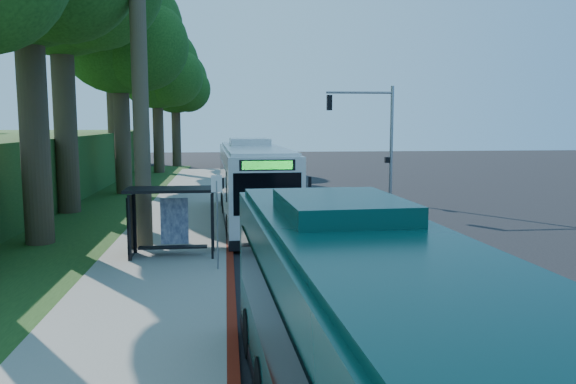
{
  "coord_description": "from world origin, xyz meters",
  "views": [
    {
      "loc": [
        -5.08,
        -22.91,
        4.84
      ],
      "look_at": [
        -2.44,
        1.0,
        1.85
      ],
      "focal_mm": 35.0,
      "sensor_mm": 36.0,
      "label": 1
    }
  ],
  "objects": [
    {
      "name": "ground",
      "position": [
        0.0,
        0.0,
        0.0
      ],
      "size": [
        140.0,
        140.0,
        0.0
      ],
      "primitive_type": "plane",
      "color": "black",
      "rests_on": "ground"
    },
    {
      "name": "sidewalk",
      "position": [
        -7.3,
        0.0,
        0.06
      ],
      "size": [
        4.5,
        70.0,
        0.12
      ],
      "primitive_type": "cube",
      "color": "gray",
      "rests_on": "ground"
    },
    {
      "name": "red_curb",
      "position": [
        -5.0,
        -4.0,
        0.07
      ],
      "size": [
        0.25,
        30.0,
        0.13
      ],
      "primitive_type": "cube",
      "color": "maroon",
      "rests_on": "ground"
    },
    {
      "name": "grass_verge",
      "position": [
        -13.0,
        5.0,
        0.03
      ],
      "size": [
        8.0,
        70.0,
        0.06
      ],
      "primitive_type": "cube",
      "color": "#234719",
      "rests_on": "ground"
    },
    {
      "name": "bus_shelter",
      "position": [
        -7.26,
        -2.86,
        1.81
      ],
      "size": [
        3.2,
        1.51,
        2.55
      ],
      "color": "black",
      "rests_on": "ground"
    },
    {
      "name": "stop_sign_pole",
      "position": [
        -5.4,
        -5.0,
        2.08
      ],
      "size": [
        0.35,
        0.06,
        3.17
      ],
      "color": "gray",
      "rests_on": "ground"
    },
    {
      "name": "traffic_signal_pole",
      "position": [
        3.78,
        10.0,
        4.42
      ],
      "size": [
        4.1,
        0.3,
        7.0
      ],
      "color": "gray",
      "rests_on": "ground"
    },
    {
      "name": "tree_2",
      "position": [
        -11.89,
        15.98,
        10.48
      ],
      "size": [
        8.82,
        8.4,
        15.12
      ],
      "color": "#382B1E",
      "rests_on": "ground"
    },
    {
      "name": "tree_3",
      "position": [
        -13.88,
        23.98,
        11.98
      ],
      "size": [
        10.08,
        9.6,
        17.28
      ],
      "color": "#382B1E",
      "rests_on": "ground"
    },
    {
      "name": "tree_4",
      "position": [
        -11.4,
        31.98,
        9.73
      ],
      "size": [
        8.4,
        8.0,
        14.14
      ],
      "color": "#382B1E",
      "rests_on": "ground"
    },
    {
      "name": "tree_5",
      "position": [
        -10.41,
        39.99,
        8.96
      ],
      "size": [
        7.35,
        7.0,
        12.86
      ],
      "color": "#382B1E",
      "rests_on": "ground"
    },
    {
      "name": "white_bus",
      "position": [
        -3.8,
        4.25,
        1.96
      ],
      "size": [
        3.3,
        13.57,
        4.02
      ],
      "rotation": [
        0.0,
        0.0,
        0.03
      ],
      "color": "silver",
      "rests_on": "ground"
    },
    {
      "name": "teal_bus",
      "position": [
        -3.19,
        -16.21,
        1.79
      ],
      "size": [
        3.24,
        12.45,
        3.68
      ],
      "rotation": [
        0.0,
        0.0,
        0.05
      ],
      "color": "#0A3B34",
      "rests_on": "ground"
    },
    {
      "name": "pickup",
      "position": [
        0.76,
        4.71,
        0.66
      ],
      "size": [
        2.55,
        4.93,
        1.33
      ],
      "primitive_type": "imported",
      "rotation": [
        0.0,
        0.0,
        -0.07
      ],
      "color": "beige",
      "rests_on": "ground"
    }
  ]
}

